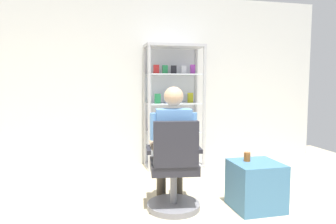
% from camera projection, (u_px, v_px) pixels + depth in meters
% --- Properties ---
extents(back_wall, '(6.00, 0.10, 2.70)m').
position_uv_depth(back_wall, '(145.00, 81.00, 5.05)').
color(back_wall, silver).
rests_on(back_wall, ground).
extents(display_cabinet_main, '(0.90, 0.45, 1.90)m').
position_uv_depth(display_cabinet_main, '(173.00, 105.00, 4.95)').
color(display_cabinet_main, '#B7B7BC').
rests_on(display_cabinet_main, ground).
extents(office_chair, '(0.60, 0.56, 0.96)m').
position_uv_depth(office_chair, '(174.00, 174.00, 3.24)').
color(office_chair, slate).
rests_on(office_chair, ground).
extents(seated_shopkeeper, '(0.53, 0.60, 1.29)m').
position_uv_depth(seated_shopkeeper, '(172.00, 140.00, 3.37)').
color(seated_shopkeeper, '#3F382D').
rests_on(seated_shopkeeper, ground).
extents(storage_crate, '(0.49, 0.48, 0.50)m').
position_uv_depth(storage_crate, '(256.00, 185.00, 3.31)').
color(storage_crate, teal).
rests_on(storage_crate, ground).
extents(tea_glass, '(0.07, 0.07, 0.10)m').
position_uv_depth(tea_glass, '(247.00, 157.00, 3.33)').
color(tea_glass, brown).
rests_on(tea_glass, storage_crate).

